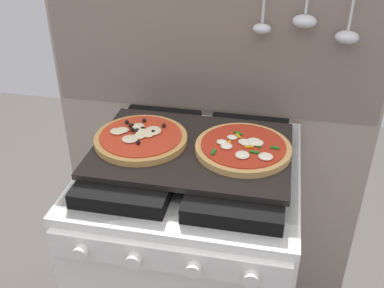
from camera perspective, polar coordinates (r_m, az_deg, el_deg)
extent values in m
cube|color=gray|center=(1.61, 2.37, 1.43)|extent=(1.10, 0.03, 1.55)
cube|color=gray|center=(1.44, 2.59, 14.16)|extent=(1.08, 0.00, 0.56)
ellipsoid|color=silver|center=(1.40, 8.74, 14.10)|extent=(0.05, 0.05, 0.03)
ellipsoid|color=silver|center=(1.39, 13.91, 14.70)|extent=(0.07, 0.06, 0.04)
ellipsoid|color=silver|center=(1.41, 18.84, 12.55)|extent=(0.07, 0.06, 0.04)
cube|color=white|center=(1.56, 0.00, -15.79)|extent=(0.60, 0.60, 0.86)
cube|color=black|center=(1.29, 0.00, -2.75)|extent=(0.59, 0.59, 0.01)
cube|color=black|center=(1.30, -6.05, -1.10)|extent=(0.24, 0.51, 0.04)
cube|color=black|center=(1.26, 6.28, -2.45)|extent=(0.24, 0.51, 0.04)
cube|color=white|center=(1.09, -3.35, -14.11)|extent=(0.58, 0.02, 0.07)
cylinder|color=silver|center=(1.13, -13.78, -13.05)|extent=(0.04, 0.02, 0.04)
cylinder|color=silver|center=(1.09, -7.32, -14.27)|extent=(0.04, 0.02, 0.04)
cylinder|color=silver|center=(1.06, 0.16, -15.46)|extent=(0.04, 0.02, 0.04)
cylinder|color=silver|center=(1.05, 7.42, -16.36)|extent=(0.04, 0.02, 0.04)
cube|color=black|center=(1.26, 0.00, -0.70)|extent=(0.54, 0.38, 0.02)
cylinder|color=tan|center=(1.28, -6.36, 0.71)|extent=(0.26, 0.26, 0.02)
cylinder|color=red|center=(1.28, -6.39, 1.14)|extent=(0.23, 0.23, 0.00)
ellipsoid|color=beige|center=(1.28, -4.92, 1.67)|extent=(0.05, 0.05, 0.01)
ellipsoid|color=beige|center=(1.28, -5.31, 1.63)|extent=(0.03, 0.03, 0.01)
ellipsoid|color=beige|center=(1.28, -6.38, 1.59)|extent=(0.04, 0.03, 0.01)
ellipsoid|color=beige|center=(1.29, -9.40, 1.51)|extent=(0.04, 0.04, 0.01)
ellipsoid|color=beige|center=(1.26, -6.70, 0.96)|extent=(0.03, 0.03, 0.01)
ellipsoid|color=beige|center=(1.25, -7.78, 0.63)|extent=(0.04, 0.04, 0.01)
ellipsoid|color=beige|center=(1.30, -8.70, 1.74)|extent=(0.04, 0.03, 0.01)
ellipsoid|color=beige|center=(1.31, -6.75, 2.23)|extent=(0.04, 0.04, 0.01)
ellipsoid|color=beige|center=(1.26, -5.51, 1.16)|extent=(0.03, 0.03, 0.01)
sphere|color=black|center=(1.31, -7.50, 2.32)|extent=(0.01, 0.01, 0.01)
sphere|color=black|center=(1.33, -8.14, 2.74)|extent=(0.01, 0.01, 0.01)
sphere|color=black|center=(1.27, -4.88, 1.53)|extent=(0.01, 0.01, 0.01)
sphere|color=black|center=(1.23, -6.74, 0.20)|extent=(0.01, 0.01, 0.01)
sphere|color=black|center=(1.29, -7.49, 1.80)|extent=(0.01, 0.01, 0.01)
sphere|color=black|center=(1.34, -6.01, 2.99)|extent=(0.01, 0.01, 0.01)
sphere|color=black|center=(1.30, -3.54, 2.34)|extent=(0.01, 0.01, 0.01)
sphere|color=black|center=(1.28, -7.03, 1.58)|extent=(0.01, 0.01, 0.01)
sphere|color=black|center=(1.31, -7.68, 2.35)|extent=(0.01, 0.01, 0.01)
sphere|color=black|center=(1.29, -6.21, 1.95)|extent=(0.01, 0.01, 0.01)
sphere|color=black|center=(1.29, -6.86, 1.72)|extent=(0.01, 0.01, 0.01)
cylinder|color=tan|center=(1.24, 6.41, -0.55)|extent=(0.26, 0.26, 0.02)
cylinder|color=#B72D19|center=(1.23, 6.44, -0.12)|extent=(0.23, 0.23, 0.00)
ellipsoid|color=#F4EACC|center=(1.23, 6.74, 0.06)|extent=(0.03, 0.02, 0.01)
ellipsoid|color=#F4EACC|center=(1.24, 7.74, 0.28)|extent=(0.04, 0.04, 0.01)
ellipsoid|color=#F4EACC|center=(1.25, 5.06, 0.83)|extent=(0.03, 0.02, 0.01)
ellipsoid|color=#F4EACC|center=(1.21, 4.36, -0.27)|extent=(0.03, 0.03, 0.01)
ellipsoid|color=#F4EACC|center=(1.23, 8.19, 0.16)|extent=(0.03, 0.03, 0.01)
ellipsoid|color=#F4EACC|center=(1.18, 9.20, -1.55)|extent=(0.04, 0.04, 0.01)
ellipsoid|color=#F4EACC|center=(1.18, 6.33, -1.36)|extent=(0.04, 0.04, 0.01)
ellipsoid|color=#F4EACC|center=(1.23, 6.50, 0.28)|extent=(0.03, 0.03, 0.01)
ellipsoid|color=#F4EACC|center=(1.23, 3.76, 0.24)|extent=(0.03, 0.03, 0.01)
cube|color=#19721E|center=(1.18, 2.71, -1.01)|extent=(0.01, 0.02, 0.00)
cube|color=#19721E|center=(1.19, 7.82, -1.01)|extent=(0.02, 0.01, 0.00)
cube|color=gold|center=(1.26, 5.81, 1.01)|extent=(0.02, 0.02, 0.00)
cube|color=gold|center=(1.21, 7.17, -0.35)|extent=(0.03, 0.01, 0.00)
cube|color=red|center=(1.23, 7.81, 0.09)|extent=(0.02, 0.03, 0.00)
cube|color=gold|center=(1.23, 4.66, 0.11)|extent=(0.01, 0.02, 0.00)
cube|color=#19721E|center=(1.22, 10.37, -0.44)|extent=(0.02, 0.01, 0.00)
cube|color=#19721E|center=(1.23, 8.42, -0.14)|extent=(0.01, 0.02, 0.00)
cube|color=#19721E|center=(1.27, 5.79, 1.36)|extent=(0.02, 0.02, 0.00)
cube|color=gold|center=(1.24, 8.26, 0.15)|extent=(0.02, 0.02, 0.00)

